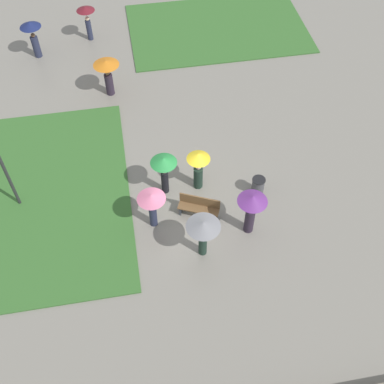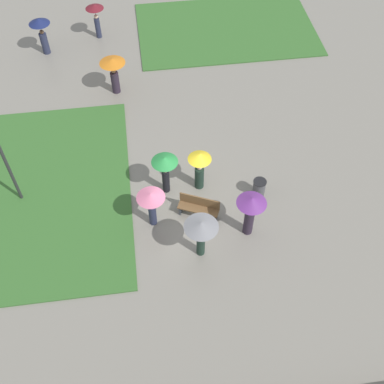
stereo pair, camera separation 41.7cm
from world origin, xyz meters
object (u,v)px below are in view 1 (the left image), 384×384
park_bench (199,207)px  crowd_person_yellow (198,165)px  lone_walker_far_path (32,32)px  lone_walker_near_lawn (107,71)px  crowd_person_grey (203,229)px  crowd_person_purple (252,206)px  trash_bin (258,186)px  crowd_person_pink (152,202)px  crowd_person_green (164,167)px  lone_walker_mid_plaza (87,16)px

park_bench → crowd_person_yellow: size_ratio=0.85×
lone_walker_far_path → lone_walker_near_lawn: (3.45, -3.60, -0.07)m
crowd_person_grey → crowd_person_yellow: bearing=-163.8°
crowd_person_grey → crowd_person_yellow: size_ratio=0.99×
crowd_person_purple → crowd_person_grey: 1.98m
trash_bin → crowd_person_pink: size_ratio=0.45×
crowd_person_purple → crowd_person_green: crowd_person_purple is taller
crowd_person_purple → crowd_person_pink: crowd_person_purple is taller
crowd_person_purple → park_bench: bearing=-63.9°
crowd_person_yellow → lone_walker_mid_plaza: 11.61m
crowd_person_purple → lone_walker_far_path: 14.68m
trash_bin → park_bench: bearing=-165.4°
crowd_person_grey → crowd_person_yellow: 3.12m
park_bench → crowd_person_green: size_ratio=0.84×
park_bench → crowd_person_pink: bearing=-150.2°
crowd_person_purple → crowd_person_green: (-2.78, 2.37, -0.01)m
trash_bin → crowd_person_yellow: 2.52m
crowd_person_grey → lone_walker_far_path: bearing=-131.2°
crowd_person_pink → crowd_person_green: size_ratio=0.91×
trash_bin → lone_walker_mid_plaza: lone_walker_mid_plaza is taller
crowd_person_pink → lone_walker_far_path: 12.32m
crowd_person_yellow → crowd_person_pink: bearing=-157.8°
crowd_person_grey → lone_walker_mid_plaza: size_ratio=1.00×
lone_walker_far_path → crowd_person_green: bearing=-80.2°
lone_walker_far_path → lone_walker_near_lawn: bearing=-63.9°
crowd_person_grey → lone_walker_near_lawn: bearing=-140.6°
crowd_person_yellow → crowd_person_pink: (-1.97, -1.54, 0.04)m
crowd_person_yellow → lone_walker_near_lawn: size_ratio=1.02×
park_bench → crowd_person_grey: size_ratio=0.86×
crowd_person_grey → lone_walker_mid_plaza: (-3.41, 14.05, -0.11)m
park_bench → crowd_person_green: 1.99m
park_bench → crowd_person_pink: crowd_person_pink is taller
crowd_person_purple → crowd_person_grey: (-1.86, -0.68, 0.03)m
crowd_person_yellow → lone_walker_near_lawn: (-3.06, 6.32, 0.04)m
crowd_person_green → crowd_person_yellow: bearing=-91.5°
trash_bin → crowd_person_purple: (-0.79, -1.67, 1.04)m
crowd_person_pink → crowd_person_green: bearing=118.3°
crowd_person_yellow → crowd_person_green: size_ratio=0.99×
lone_walker_near_lawn → crowd_person_grey: bearing=-143.5°
trash_bin → crowd_person_green: crowd_person_green is taller
park_bench → lone_walker_mid_plaza: size_ratio=0.85×
lone_walker_near_lawn → lone_walker_far_path: bearing=64.5°
park_bench → lone_walker_mid_plaza: 12.89m
crowd_person_purple → lone_walker_near_lawn: bearing=-95.2°
crowd_person_grey → lone_walker_far_path: 14.37m
crowd_person_grey → trash_bin: bearing=155.2°
crowd_person_yellow → crowd_person_green: 1.33m
crowd_person_yellow → crowd_person_grey: bearing=-113.1°
crowd_person_grey → lone_walker_far_path: size_ratio=0.95×
crowd_person_purple → crowd_person_pink: bearing=-46.7°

